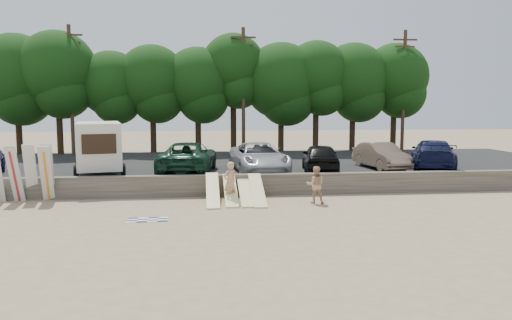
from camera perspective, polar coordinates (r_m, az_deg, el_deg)
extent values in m
plane|color=tan|center=(20.56, -3.23, -5.61)|extent=(120.00, 120.00, 0.00)
cube|color=#6B6356|center=(23.41, -3.63, -2.88)|extent=(44.00, 0.50, 1.00)
cube|color=#282828|center=(30.85, -4.27, -0.92)|extent=(44.00, 14.50, 0.70)
cylinder|color=#382616|center=(39.93, -25.48, 3.36)|extent=(0.44, 0.44, 3.77)
sphere|color=#1C4614|center=(39.95, -25.73, 8.64)|extent=(6.05, 6.05, 6.05)
cylinder|color=#382616|center=(38.51, -21.53, 3.66)|extent=(0.44, 0.44, 4.05)
sphere|color=#1C4614|center=(38.56, -21.77, 9.55)|extent=(5.57, 5.57, 5.57)
cylinder|color=#382616|center=(38.28, -16.04, 3.37)|extent=(0.44, 0.44, 3.42)
sphere|color=#1C4614|center=(38.26, -16.20, 8.38)|extent=(4.79, 4.79, 4.79)
cylinder|color=#382616|center=(37.89, -11.67, 3.60)|extent=(0.44, 0.44, 3.60)
sphere|color=#1C4614|center=(37.89, -11.79, 8.92)|extent=(5.20, 5.20, 5.20)
cylinder|color=#382616|center=(37.72, -6.63, 3.63)|extent=(0.44, 0.44, 3.54)
sphere|color=#1C4614|center=(37.72, -6.70, 8.89)|extent=(5.11, 5.11, 5.11)
cylinder|color=#382616|center=(37.78, -2.60, 4.30)|extent=(0.44, 0.44, 4.38)
sphere|color=#1C4614|center=(37.87, -2.63, 10.79)|extent=(4.73, 4.73, 4.73)
cylinder|color=#382616|center=(38.08, 2.87, 3.73)|extent=(0.44, 0.44, 3.59)
sphere|color=#1C4614|center=(38.07, 2.90, 9.00)|extent=(5.78, 5.78, 5.78)
cylinder|color=#382616|center=(38.26, 6.84, 3.99)|extent=(0.44, 0.44, 3.97)
sphere|color=#1C4614|center=(38.29, 6.92, 9.81)|extent=(4.90, 4.90, 4.90)
cylinder|color=#382616|center=(39.48, 10.95, 3.81)|extent=(0.44, 0.44, 3.72)
sphere|color=#1C4614|center=(39.49, 11.06, 9.08)|extent=(5.51, 5.51, 5.51)
cylinder|color=#382616|center=(40.58, 15.42, 3.86)|extent=(0.44, 0.44, 3.86)
sphere|color=#1C4614|center=(40.60, 15.58, 9.18)|extent=(5.13, 5.13, 5.13)
cylinder|color=#473321|center=(37.19, -20.37, 7.44)|extent=(0.26, 0.26, 9.00)
cube|color=#473321|center=(37.47, -20.61, 13.25)|extent=(1.80, 0.12, 0.12)
cube|color=#473321|center=(37.41, -20.58, 12.50)|extent=(1.50, 0.10, 0.10)
cylinder|color=#473321|center=(36.22, -1.45, 7.87)|extent=(0.26, 0.26, 9.00)
cube|color=#473321|center=(36.51, -1.47, 13.85)|extent=(1.80, 0.12, 0.12)
cube|color=#473321|center=(36.45, -1.47, 13.07)|extent=(1.50, 0.10, 0.10)
cylinder|color=#473321|center=(39.10, 16.51, 7.51)|extent=(0.26, 0.26, 9.00)
cube|color=#473321|center=(39.37, 16.69, 13.04)|extent=(1.80, 0.12, 0.12)
cube|color=#473321|center=(39.32, 16.67, 12.32)|extent=(1.50, 0.10, 0.10)
cube|color=beige|center=(26.58, -17.52, 1.65)|extent=(2.87, 4.49, 2.29)
cube|color=black|center=(24.48, -17.50, 1.75)|extent=(1.54, 0.35, 0.94)
cylinder|color=black|center=(25.38, -19.87, -1.29)|extent=(0.34, 0.71, 0.69)
cylinder|color=black|center=(25.39, -14.95, -1.12)|extent=(0.34, 0.71, 0.69)
cylinder|color=black|center=(28.06, -19.69, -0.58)|extent=(0.34, 0.71, 0.69)
cylinder|color=black|center=(28.07, -15.24, -0.43)|extent=(0.34, 0.71, 0.69)
imported|color=#123221|center=(26.35, -7.79, 0.31)|extent=(3.21, 6.00, 1.60)
imported|color=#B1B2B7|center=(26.36, 0.35, 0.31)|extent=(3.03, 5.76, 1.55)
imported|color=black|center=(26.56, 7.36, 0.26)|extent=(2.47, 4.66, 1.51)
imported|color=#7E6550|center=(28.56, 14.10, 0.48)|extent=(2.10, 4.53, 1.44)
imported|color=black|center=(29.49, 19.56, 0.64)|extent=(4.16, 5.95, 1.60)
cube|color=silver|center=(24.06, -25.87, -1.44)|extent=(0.61, 0.83, 2.52)
cube|color=silver|center=(24.10, -24.34, -1.33)|extent=(0.56, 0.74, 2.54)
cube|color=silver|center=(23.67, -22.85, -1.45)|extent=(0.57, 0.90, 2.49)
cube|color=silver|center=(23.89, -22.70, -1.30)|extent=(0.56, 0.65, 2.56)
cube|color=#FFF1A0|center=(21.75, -4.98, -3.43)|extent=(0.56, 2.83, 1.14)
cube|color=#FFF1A0|center=(21.98, -2.94, -3.44)|extent=(0.56, 2.86, 1.04)
cube|color=#FFF1A0|center=(22.01, -1.23, -3.60)|extent=(0.56, 2.90, 0.90)
cube|color=#FFF1A0|center=(21.90, 0.15, -3.43)|extent=(0.56, 2.85, 1.07)
imported|color=tan|center=(21.68, -2.99, -2.56)|extent=(0.78, 0.74, 1.80)
imported|color=tan|center=(21.73, 6.81, -2.82)|extent=(0.87, 0.72, 1.61)
cube|color=green|center=(22.86, -5.20, -3.99)|extent=(0.43, 0.37, 0.32)
cube|color=#EA511B|center=(22.45, -0.37, -4.29)|extent=(0.30, 0.25, 0.22)
plane|color=white|center=(19.06, -12.29, -6.69)|extent=(1.54, 1.54, 0.00)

